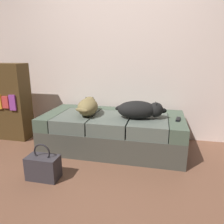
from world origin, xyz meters
TOP-DOWN VIEW (x-y plane):
  - ground_plane at (0.00, 0.00)m, footprint 10.00×10.00m
  - back_wall at (0.00, 1.58)m, footprint 6.40×0.10m
  - couch at (0.00, 1.01)m, footprint 1.80×0.87m
  - dog_tan at (-0.32, 0.97)m, footprint 0.35×0.60m
  - dog_dark at (0.36, 0.92)m, footprint 0.63×0.33m
  - tv_remote at (0.81, 0.95)m, footprint 0.07×0.16m
  - handbag at (-0.52, 0.13)m, footprint 0.32×0.18m
  - bookshelf at (-1.56, 1.05)m, footprint 0.56×0.30m

SIDE VIEW (x-z plane):
  - ground_plane at x=0.00m, z-range 0.00..0.00m
  - handbag at x=-0.52m, z-range -0.06..0.31m
  - couch at x=0.00m, z-range 0.00..0.46m
  - tv_remote at x=0.81m, z-range 0.46..0.48m
  - bookshelf at x=-1.56m, z-range 0.00..1.10m
  - dog_tan at x=-0.32m, z-range 0.46..0.67m
  - dog_dark at x=0.36m, z-range 0.46..0.68m
  - back_wall at x=0.00m, z-range 0.00..2.80m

